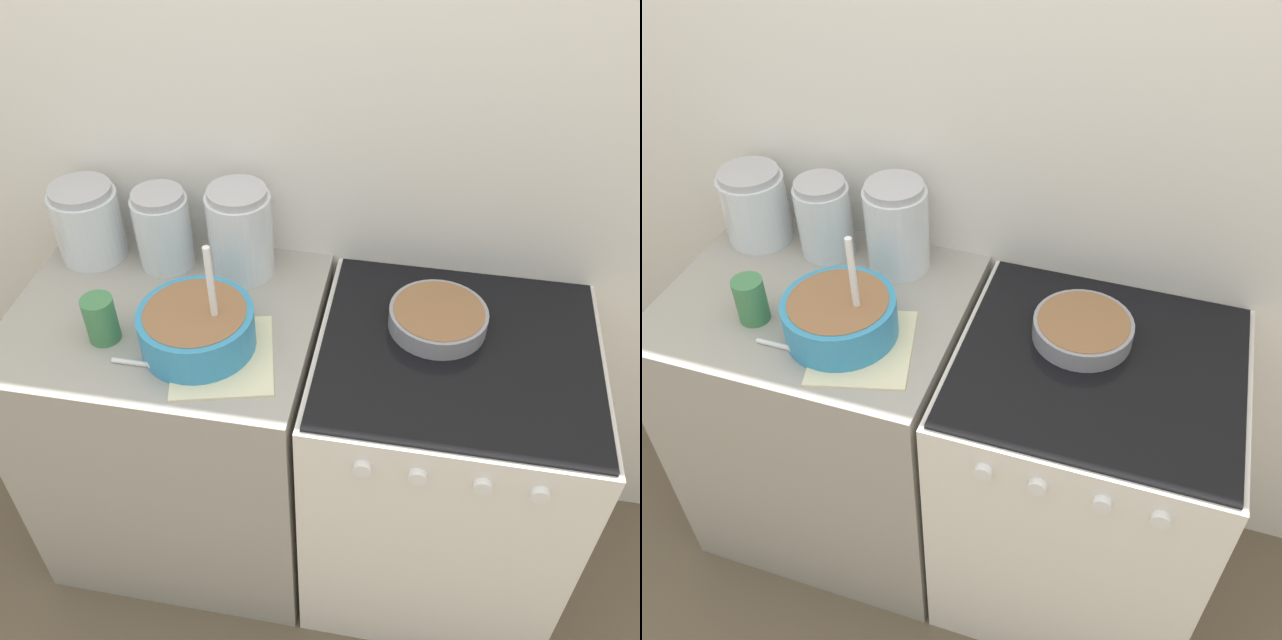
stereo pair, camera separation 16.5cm
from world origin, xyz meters
The scene contains 12 objects.
ground_plane centered at (0.00, 0.00, 0.00)m, with size 12.00×12.00×0.00m, color brown.
wall_back centered at (0.00, 0.64, 1.20)m, with size 4.50×0.05×2.40m.
countertop_cabinet centered at (-0.37, 0.31, 0.45)m, with size 0.75×0.61×0.90m.
stove centered at (0.35, 0.31, 0.45)m, with size 0.67×0.63×0.90m.
mixing_bowl centered at (-0.25, 0.21, 0.96)m, with size 0.26×0.26×0.29m.
baking_pan centered at (0.29, 0.38, 0.93)m, with size 0.23×0.23×0.05m.
storage_jar_left centered at (-0.63, 0.50, 0.99)m, with size 0.18×0.18×0.21m.
storage_jar_middle centered at (-0.43, 0.50, 0.99)m, with size 0.14×0.14×0.21m.
storage_jar_right centered at (-0.22, 0.50, 1.00)m, with size 0.16×0.16×0.24m.
tin_can centered at (-0.48, 0.20, 0.96)m, with size 0.07×0.07×0.12m.
recipe_page centered at (-0.19, 0.18, 0.90)m, with size 0.28×0.30×0.01m.
measuring_spoon centered at (-0.34, 0.13, 0.91)m, with size 0.12×0.04×0.04m.
Camera 2 is at (0.40, -0.87, 2.06)m, focal length 40.00 mm.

